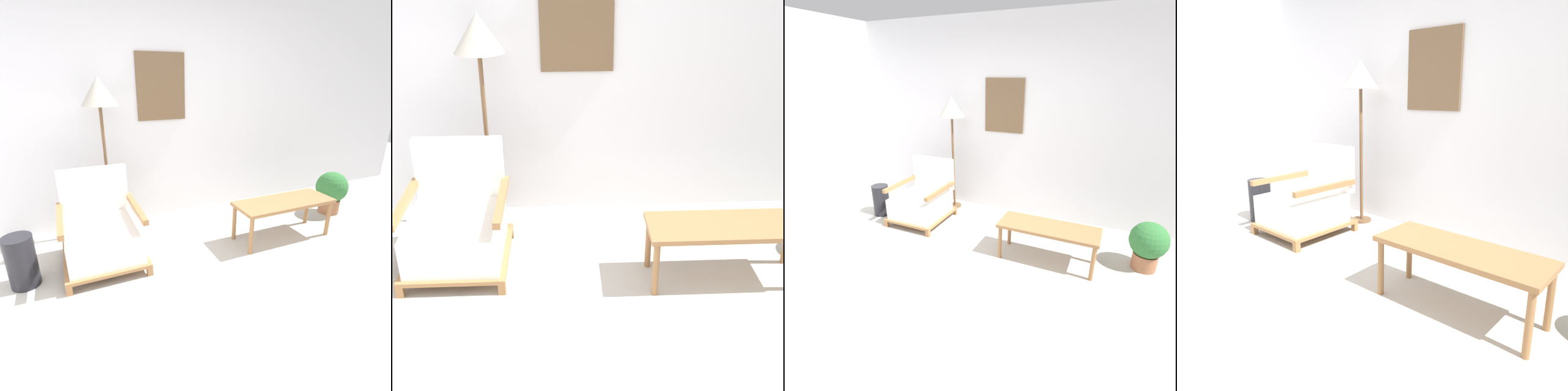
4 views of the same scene
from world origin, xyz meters
The scene contains 7 objects.
ground_plane centered at (0.00, 0.00, 0.00)m, with size 14.00×14.00×0.00m, color #B7B2A8.
wall_back centered at (0.00, 2.26, 1.35)m, with size 8.00×0.09×2.70m.
armchair centered at (-0.95, 1.40, 0.29)m, with size 0.72×0.78×0.84m.
floor_lamp centered at (-0.78, 1.99, 1.45)m, with size 0.36×0.36×1.67m.
coffee_table centered at (0.90, 1.11, 0.38)m, with size 1.08×0.41×0.43m.
vase centered at (-1.62, 1.29, 0.23)m, with size 0.24×0.24×0.45m, color black.
potted_plant centered at (1.89, 1.40, 0.31)m, with size 0.39×0.39×0.54m.
Camera 3 is at (1.44, -1.87, 1.98)m, focal length 28.00 mm.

